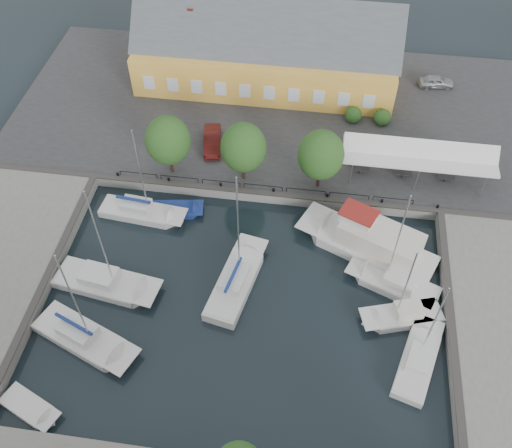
{
  "coord_description": "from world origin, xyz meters",
  "views": [
    {
      "loc": [
        4.57,
        -26.38,
        39.22
      ],
      "look_at": [
        0.0,
        6.0,
        1.5
      ],
      "focal_mm": 40.0,
      "sensor_mm": 36.0,
      "label": 1
    }
  ],
  "objects_px": {
    "tent_canopy": "(419,156)",
    "east_boat_c": "(417,362)",
    "west_boat_a": "(141,213)",
    "west_boat_d": "(84,338)",
    "east_boat_a": "(395,284)",
    "launch_sw": "(30,408)",
    "center_sailboat": "(236,282)",
    "car_red": "(212,141)",
    "car_silver": "(436,82)",
    "east_boat_b": "(403,317)",
    "west_boat_c": "(105,283)",
    "launch_nw": "(175,211)",
    "warehouse": "(261,52)",
    "trawler": "(372,244)"
  },
  "relations": [
    {
      "from": "tent_canopy",
      "to": "east_boat_c",
      "type": "distance_m",
      "value": 19.59
    },
    {
      "from": "west_boat_a",
      "to": "west_boat_d",
      "type": "bearing_deg",
      "value": -93.6
    },
    {
      "from": "east_boat_a",
      "to": "launch_sw",
      "type": "bearing_deg",
      "value": -151.02
    },
    {
      "from": "east_boat_c",
      "to": "west_boat_d",
      "type": "bearing_deg",
      "value": -176.44
    },
    {
      "from": "center_sailboat",
      "to": "east_boat_c",
      "type": "distance_m",
      "value": 15.5
    },
    {
      "from": "car_red",
      "to": "center_sailboat",
      "type": "height_order",
      "value": "center_sailboat"
    },
    {
      "from": "car_silver",
      "to": "launch_sw",
      "type": "xyz_separation_m",
      "value": [
        -30.64,
        -41.72,
        -1.57
      ]
    },
    {
      "from": "tent_canopy",
      "to": "west_boat_a",
      "type": "xyz_separation_m",
      "value": [
        -24.82,
        -7.59,
        -3.41
      ]
    },
    {
      "from": "east_boat_b",
      "to": "west_boat_c",
      "type": "xyz_separation_m",
      "value": [
        -24.42,
        -0.21,
        -0.0
      ]
    },
    {
      "from": "car_silver",
      "to": "east_boat_b",
      "type": "height_order",
      "value": "east_boat_b"
    },
    {
      "from": "east_boat_a",
      "to": "launch_nw",
      "type": "height_order",
      "value": "east_boat_a"
    },
    {
      "from": "tent_canopy",
      "to": "launch_nw",
      "type": "xyz_separation_m",
      "value": [
        -21.82,
        -6.72,
        -3.59
      ]
    },
    {
      "from": "car_red",
      "to": "east_boat_b",
      "type": "xyz_separation_m",
      "value": [
        18.6,
        -17.01,
        -1.51
      ]
    },
    {
      "from": "east_boat_c",
      "to": "west_boat_a",
      "type": "bearing_deg",
      "value": 154.53
    },
    {
      "from": "east_boat_c",
      "to": "car_red",
      "type": "bearing_deg",
      "value": 133.17
    },
    {
      "from": "east_boat_c",
      "to": "warehouse",
      "type": "bearing_deg",
      "value": 116.23
    },
    {
      "from": "car_red",
      "to": "west_boat_c",
      "type": "xyz_separation_m",
      "value": [
        -5.83,
        -17.23,
        -1.51
      ]
    },
    {
      "from": "west_boat_a",
      "to": "launch_sw",
      "type": "distance_m",
      "value": 19.32
    },
    {
      "from": "east_boat_a",
      "to": "west_boat_c",
      "type": "bearing_deg",
      "value": -172.21
    },
    {
      "from": "tent_canopy",
      "to": "launch_sw",
      "type": "relative_size",
      "value": 2.85
    },
    {
      "from": "tent_canopy",
      "to": "east_boat_c",
      "type": "bearing_deg",
      "value": -90.81
    },
    {
      "from": "warehouse",
      "to": "west_boat_c",
      "type": "relative_size",
      "value": 2.36
    },
    {
      "from": "trawler",
      "to": "east_boat_a",
      "type": "xyz_separation_m",
      "value": [
        2.04,
        -3.41,
        -0.75
      ]
    },
    {
      "from": "center_sailboat",
      "to": "tent_canopy",
      "type": "bearing_deg",
      "value": 43.46
    },
    {
      "from": "east_boat_b",
      "to": "west_boat_c",
      "type": "relative_size",
      "value": 0.76
    },
    {
      "from": "launch_sw",
      "to": "launch_nw",
      "type": "xyz_separation_m",
      "value": [
        5.82,
        19.98,
        -0.0
      ]
    },
    {
      "from": "center_sailboat",
      "to": "launch_sw",
      "type": "height_order",
      "value": "center_sailboat"
    },
    {
      "from": "warehouse",
      "to": "launch_sw",
      "type": "bearing_deg",
      "value": -105.23
    },
    {
      "from": "car_red",
      "to": "launch_sw",
      "type": "relative_size",
      "value": 0.96
    },
    {
      "from": "east_boat_c",
      "to": "launch_nw",
      "type": "distance_m",
      "value": 24.94
    },
    {
      "from": "east_boat_c",
      "to": "east_boat_b",
      "type": "bearing_deg",
      "value": 104.05
    },
    {
      "from": "west_boat_c",
      "to": "launch_nw",
      "type": "distance_m",
      "value": 9.73
    },
    {
      "from": "west_boat_c",
      "to": "east_boat_a",
      "type": "bearing_deg",
      "value": 7.79
    },
    {
      "from": "east_boat_a",
      "to": "tent_canopy",
      "type": "bearing_deg",
      "value": 81.62
    },
    {
      "from": "warehouse",
      "to": "west_boat_d",
      "type": "relative_size",
      "value": 2.41
    },
    {
      "from": "east_boat_b",
      "to": "west_boat_d",
      "type": "relative_size",
      "value": 0.78
    },
    {
      "from": "trawler",
      "to": "east_boat_b",
      "type": "bearing_deg",
      "value": -67.78
    },
    {
      "from": "warehouse",
      "to": "east_boat_a",
      "type": "height_order",
      "value": "warehouse"
    },
    {
      "from": "tent_canopy",
      "to": "launch_sw",
      "type": "distance_m",
      "value": 38.6
    },
    {
      "from": "center_sailboat",
      "to": "launch_sw",
      "type": "bearing_deg",
      "value": -135.36
    },
    {
      "from": "warehouse",
      "to": "launch_nw",
      "type": "bearing_deg",
      "value": -104.24
    },
    {
      "from": "warehouse",
      "to": "west_boat_d",
      "type": "bearing_deg",
      "value": -104.63
    },
    {
      "from": "car_red",
      "to": "west_boat_c",
      "type": "relative_size",
      "value": 0.39
    },
    {
      "from": "launch_sw",
      "to": "west_boat_d",
      "type": "bearing_deg",
      "value": 71.25
    },
    {
      "from": "tent_canopy",
      "to": "car_silver",
      "type": "xyz_separation_m",
      "value": [
        3.0,
        15.02,
        -2.03
      ]
    },
    {
      "from": "center_sailboat",
      "to": "west_boat_d",
      "type": "height_order",
      "value": "center_sailboat"
    },
    {
      "from": "trawler",
      "to": "launch_nw",
      "type": "bearing_deg",
      "value": 172.77
    },
    {
      "from": "tent_canopy",
      "to": "east_boat_b",
      "type": "relative_size",
      "value": 1.52
    },
    {
      "from": "east_boat_a",
      "to": "warehouse",
      "type": "bearing_deg",
      "value": 119.35
    },
    {
      "from": "warehouse",
      "to": "launch_sw",
      "type": "distance_m",
      "value": 42.26
    }
  ]
}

